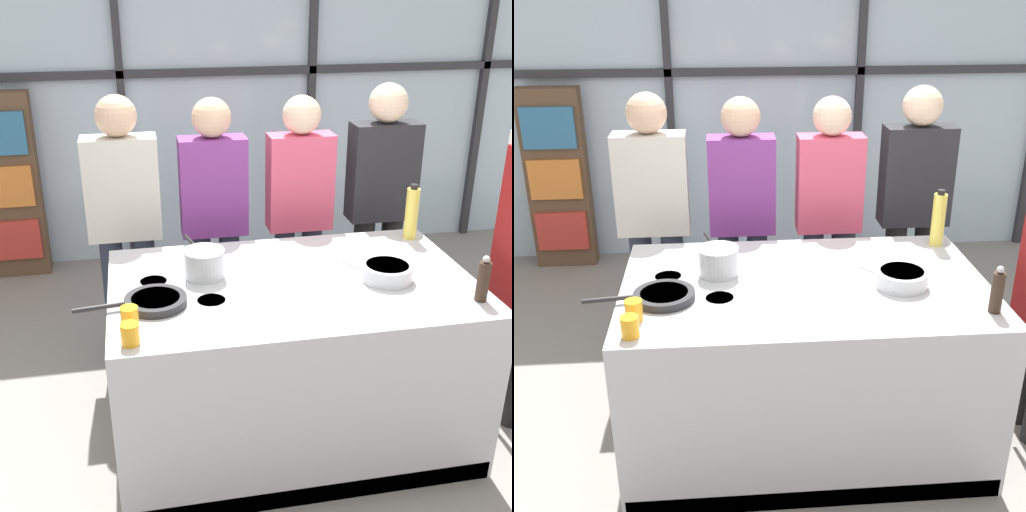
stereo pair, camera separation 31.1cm
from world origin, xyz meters
TOP-DOWN VIEW (x-y plane):
  - ground_plane at (0.00, 0.00)m, footprint 18.00×18.00m
  - back_window_wall at (0.00, 2.53)m, footprint 6.40×0.10m
  - bookshelf at (-1.69, 2.35)m, footprint 0.48×0.19m
  - demo_island at (-0.00, -0.00)m, footprint 1.75×1.08m
  - spectator_far_left at (-0.79, 0.89)m, footprint 0.42×0.23m
  - spectator_center_left at (-0.26, 0.89)m, footprint 0.39×0.23m
  - spectator_center_right at (0.26, 0.89)m, footprint 0.39×0.23m
  - spectator_far_right at (0.79, 0.89)m, footprint 0.42×0.23m
  - frying_pan at (-0.67, -0.13)m, footprint 0.50×0.28m
  - saucepan at (-0.41, 0.13)m, footprint 0.20×0.36m
  - white_plate at (0.43, 0.19)m, footprint 0.27×0.27m
  - mixing_bowl at (0.45, -0.07)m, footprint 0.25×0.25m
  - oil_bottle at (0.78, 0.41)m, footprint 0.07×0.07m
  - pepper_grinder at (0.79, -0.36)m, footprint 0.05×0.05m
  - juice_glass_near at (-0.78, -0.44)m, footprint 0.08×0.08m
  - juice_glass_far at (-0.78, -0.30)m, footprint 0.08×0.08m

SIDE VIEW (x-z plane):
  - ground_plane at x=0.00m, z-range 0.00..0.00m
  - demo_island at x=0.00m, z-range 0.00..0.89m
  - bookshelf at x=-1.69m, z-range 0.00..1.46m
  - white_plate at x=0.43m, z-range 0.89..0.90m
  - frying_pan at x=-0.67m, z-range 0.89..0.93m
  - mixing_bowl at x=0.45m, z-range 0.89..0.97m
  - spectator_center_right at x=0.26m, z-range 0.12..1.74m
  - juice_glass_near at x=-0.78m, z-range 0.89..0.98m
  - juice_glass_far at x=-0.78m, z-range 0.89..0.98m
  - spectator_center_left at x=-0.26m, z-range 0.12..1.74m
  - spectator_far_left at x=-0.79m, z-range 0.12..1.77m
  - spectator_far_right at x=0.79m, z-range 0.12..1.79m
  - saucepan at x=-0.41m, z-range 0.89..1.03m
  - pepper_grinder at x=0.79m, z-range 0.88..1.10m
  - oil_bottle at x=0.78m, z-range 0.88..1.19m
  - back_window_wall at x=0.00m, z-range 0.00..2.80m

